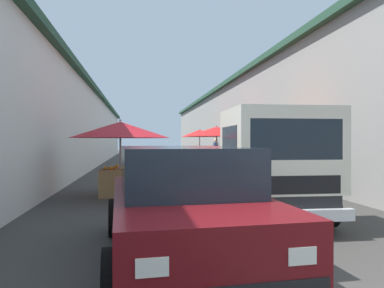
# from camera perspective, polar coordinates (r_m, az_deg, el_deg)

# --- Properties ---
(ground) EXTENTS (90.00, 90.00, 0.00)m
(ground) POSITION_cam_1_polar(r_m,az_deg,el_deg) (16.21, -3.61, -4.92)
(ground) COLOR #3D3A38
(building_left_whitewash) EXTENTS (49.80, 7.50, 4.46)m
(building_left_whitewash) POSITION_cam_1_polar(r_m,az_deg,el_deg) (19.25, -26.62, 2.56)
(building_left_whitewash) COLOR silver
(building_left_whitewash) RESTS_ON ground
(building_right_concrete) EXTENTS (49.80, 7.50, 5.10)m
(building_right_concrete) POSITION_cam_1_polar(r_m,az_deg,el_deg) (20.35, 16.86, 3.38)
(building_right_concrete) COLOR gray
(building_right_concrete) RESTS_ON ground
(fruit_stall_far_left) EXTENTS (2.85, 2.85, 2.27)m
(fruit_stall_far_left) POSITION_cam_1_polar(r_m,az_deg,el_deg) (16.40, 4.07, 1.41)
(fruit_stall_far_left) COLOR #9E9EA3
(fruit_stall_far_left) RESTS_ON ground
(fruit_stall_near_right) EXTENTS (2.64, 2.64, 2.08)m
(fruit_stall_near_right) POSITION_cam_1_polar(r_m,az_deg,el_deg) (10.99, 12.49, 0.92)
(fruit_stall_near_right) COLOR #9E9EA3
(fruit_stall_near_right) RESTS_ON ground
(fruit_stall_near_left) EXTENTS (2.31, 2.31, 2.31)m
(fruit_stall_near_left) POSITION_cam_1_polar(r_m,az_deg,el_deg) (21.70, 1.25, 1.17)
(fruit_stall_near_left) COLOR #9E9EA3
(fruit_stall_near_left) RESTS_ON ground
(fruit_stall_far_right) EXTENTS (2.73, 2.73, 2.14)m
(fruit_stall_far_right) POSITION_cam_1_polar(r_m,az_deg,el_deg) (9.85, -11.71, 1.44)
(fruit_stall_far_right) COLOR #9E9EA3
(fruit_stall_far_right) RESTS_ON ground
(hatchback_car) EXTENTS (4.00, 2.10, 1.45)m
(hatchback_car) POSITION_cam_1_polar(r_m,az_deg,el_deg) (4.61, -1.61, -9.38)
(hatchback_car) COLOR #600F14
(hatchback_car) RESTS_ON ground
(delivery_truck) EXTENTS (4.97, 2.09, 2.08)m
(delivery_truck) POSITION_cam_1_polar(r_m,az_deg,el_deg) (6.92, 11.89, -3.57)
(delivery_truck) COLOR black
(delivery_truck) RESTS_ON ground
(vendor_by_crates) EXTENTS (0.61, 0.38, 1.67)m
(vendor_by_crates) POSITION_cam_1_polar(r_m,az_deg,el_deg) (19.55, 3.91, -1.15)
(vendor_by_crates) COLOR #232328
(vendor_by_crates) RESTS_ON ground
(parked_scooter) EXTENTS (1.65, 0.65, 1.14)m
(parked_scooter) POSITION_cam_1_polar(r_m,az_deg,el_deg) (9.96, 18.07, -5.76)
(parked_scooter) COLOR black
(parked_scooter) RESTS_ON ground
(plastic_stool) EXTENTS (0.30, 0.30, 0.43)m
(plastic_stool) POSITION_cam_1_polar(r_m,az_deg,el_deg) (9.98, 2.81, -6.43)
(plastic_stool) COLOR #194CB2
(plastic_stool) RESTS_ON ground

